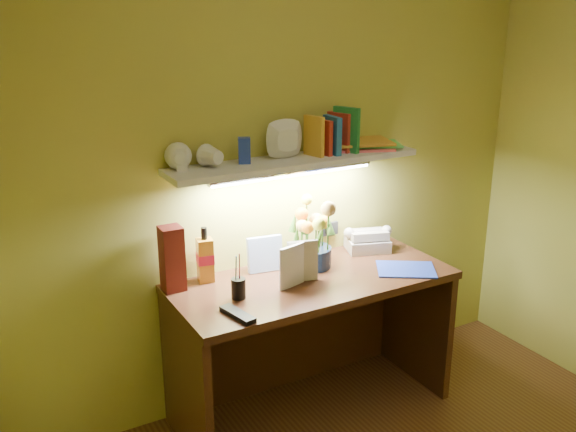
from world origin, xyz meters
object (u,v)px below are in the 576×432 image
object	(u,v)px
telephone	(368,238)
whisky_bottle	(205,254)
flower_bouquet	(312,233)
desk_clock	(368,238)
desk	(312,346)

from	to	relation	value
telephone	whisky_bottle	distance (m)	0.93
whisky_bottle	flower_bouquet	bearing A→B (deg)	-9.60
telephone	whisky_bottle	xyz separation A→B (m)	(-0.93, 0.05, 0.07)
telephone	desk_clock	distance (m)	0.09
flower_bouquet	desk	bearing A→B (deg)	-118.45
flower_bouquet	desk_clock	distance (m)	0.48
desk	telephone	bearing A→B (deg)	21.32
desk	desk_clock	distance (m)	0.70
desk_clock	flower_bouquet	bearing A→B (deg)	171.23
telephone	desk_clock	bearing A→B (deg)	70.61
desk	flower_bouquet	size ratio (longest dim) A/B	3.91
flower_bouquet	telephone	world-z (taller)	flower_bouquet
telephone	whisky_bottle	bearing A→B (deg)	-163.88
telephone	whisky_bottle	world-z (taller)	whisky_bottle
whisky_bottle	desk_clock	bearing A→B (deg)	1.25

